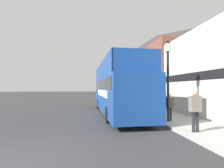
# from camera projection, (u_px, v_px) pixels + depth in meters

# --- Properties ---
(ground_plane) EXTENTS (144.00, 144.00, 0.00)m
(ground_plane) POSITION_uv_depth(u_px,v_px,m) (75.00, 102.00, 25.52)
(ground_plane) COLOR #333335
(sidewalk) EXTENTS (2.97, 108.00, 0.14)m
(sidewalk) POSITION_uv_depth(u_px,v_px,m) (130.00, 102.00, 23.51)
(sidewalk) COLOR #ADAAA3
(sidewalk) RESTS_ON ground_plane
(brick_terrace_rear) EXTENTS (6.00, 17.62, 9.78)m
(brick_terrace_rear) POSITION_uv_depth(u_px,v_px,m) (157.00, 68.00, 25.70)
(brick_terrace_rear) COLOR brown
(brick_terrace_rear) RESTS_ON ground_plane
(tour_bus) EXTENTS (2.88, 11.45, 3.99)m
(tour_bus) POSITION_uv_depth(u_px,v_px,m) (117.00, 91.00, 13.80)
(tour_bus) COLOR #19479E
(tour_bus) RESTS_ON ground_plane
(parked_car_ahead_of_bus) EXTENTS (1.93, 4.65, 1.59)m
(parked_car_ahead_of_bus) POSITION_uv_depth(u_px,v_px,m) (112.00, 98.00, 21.59)
(parked_car_ahead_of_bus) COLOR maroon
(parked_car_ahead_of_bus) RESTS_ON ground_plane
(pedestrian_nearest) EXTENTS (0.47, 0.26, 1.80)m
(pedestrian_nearest) POSITION_uv_depth(u_px,v_px,m) (195.00, 107.00, 7.56)
(pedestrian_nearest) COLOR #232328
(pedestrian_nearest) RESTS_ON sidewalk
(pedestrian_second) EXTENTS (0.40, 0.22, 1.54)m
(pedestrian_second) POSITION_uv_depth(u_px,v_px,m) (169.00, 105.00, 10.07)
(pedestrian_second) COLOR #232328
(pedestrian_second) RESTS_ON sidewalk
(pedestrian_third) EXTENTS (0.47, 0.26, 1.80)m
(pedestrian_third) POSITION_uv_depth(u_px,v_px,m) (156.00, 98.00, 13.50)
(pedestrian_third) COLOR #232328
(pedestrian_third) RESTS_ON sidewalk
(lamp_post_nearest) EXTENTS (0.35, 0.35, 4.66)m
(lamp_post_nearest) POSITION_uv_depth(u_px,v_px,m) (168.00, 65.00, 9.95)
(lamp_post_nearest) COLOR black
(lamp_post_nearest) RESTS_ON sidewalk
(lamp_post_second) EXTENTS (0.35, 0.35, 4.42)m
(lamp_post_second) POSITION_uv_depth(u_px,v_px,m) (132.00, 77.00, 17.97)
(lamp_post_second) COLOR black
(lamp_post_second) RESTS_ON sidewalk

